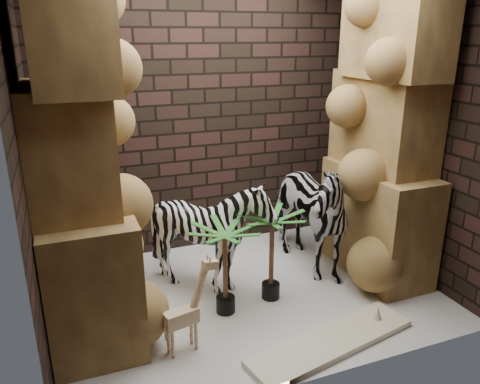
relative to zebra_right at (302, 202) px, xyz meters
name	(u,v)px	position (x,y,z in m)	size (l,w,h in m)	color
floor	(248,294)	(-0.73, -0.32, -0.74)	(3.50, 3.50, 0.00)	silver
wall_back	(205,118)	(-0.73, 0.93, 0.76)	(3.50, 3.50, 0.00)	black
wall_front	(326,182)	(-0.73, -1.57, 0.76)	(3.50, 3.50, 0.00)	black
wall_left	(26,160)	(-2.48, -0.32, 0.76)	(3.00, 3.00, 0.00)	black
wall_right	(413,127)	(1.02, -0.32, 0.76)	(3.00, 3.00, 0.00)	black
rock_pillar_left	(77,156)	(-2.13, -0.32, 0.76)	(0.68, 1.30, 3.00)	tan
rock_pillar_right	(385,129)	(0.69, -0.32, 0.76)	(0.58, 1.25, 3.00)	tan
zebra_right	(302,202)	(0.00, 0.00, 0.00)	(0.67, 1.25, 1.48)	white
zebra_left	(211,240)	(-1.02, -0.08, -0.22)	(0.92, 1.14, 1.03)	white
giraffe_toy	(181,308)	(-1.53, -0.92, -0.35)	(0.40, 0.13, 0.78)	beige
palm_front	(271,256)	(-0.55, -0.45, -0.30)	(0.36, 0.36, 0.87)	#115C18
palm_back	(225,270)	(-1.03, -0.52, -0.32)	(0.36, 0.36, 0.84)	#115C18
surfboard	(332,342)	(-0.40, -1.28, -0.71)	(1.50, 0.37, 0.05)	#F6EEC7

